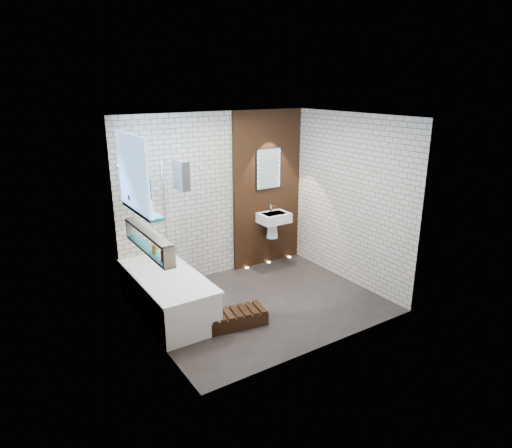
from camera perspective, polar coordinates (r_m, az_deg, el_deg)
ground at (r=6.48m, az=0.73°, el=-10.08°), size 3.20×3.20×0.00m
room_shell at (r=5.99m, az=0.78°, el=1.00°), size 3.24×3.20×2.60m
walnut_panel at (r=7.52m, az=1.42°, el=4.46°), size 1.30×0.06×2.60m
clerestory_window at (r=5.48m, az=-15.14°, el=5.31°), size 0.18×1.00×0.94m
display_niche at (r=5.50m, az=-13.51°, el=-2.14°), size 0.14×1.30×0.26m
bathtub at (r=6.20m, az=-11.20°, el=-8.76°), size 0.79×1.74×0.70m
bath_screen at (r=6.35m, az=-10.27°, el=1.52°), size 0.01×0.78×1.40m
towel at (r=5.96m, az=-9.47°, el=6.14°), size 0.11×0.30×0.39m
shower_head at (r=6.10m, az=-14.61°, el=7.52°), size 0.18×0.18×0.02m
washbasin at (r=7.50m, az=2.24°, el=0.37°), size 0.50×0.36×0.58m
led_mirror at (r=7.41m, az=1.61°, el=7.04°), size 0.50×0.02×0.70m
walnut_step at (r=5.94m, az=-2.55°, el=-11.94°), size 0.82×0.47×0.17m
niche_bottles at (r=5.20m, az=-12.16°, el=-3.65°), size 0.06×0.34×0.13m
sill_vases at (r=5.61m, az=-14.51°, el=3.30°), size 0.22×0.57×0.40m
floor_uplights at (r=7.86m, az=1.64°, el=-4.87°), size 0.96×0.06×0.01m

